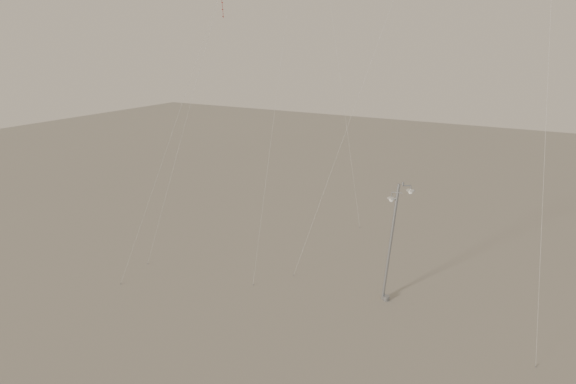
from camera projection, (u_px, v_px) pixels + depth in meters
The scene contains 4 objects.
ground at pixel (258, 332), 25.88m from camera, with size 160.00×160.00×0.00m, color gray.
street_lamp at pixel (392, 239), 27.75m from camera, with size 1.52×0.91×8.08m.
kite_3 at pixel (197, 60), 28.57m from camera, with size 5.48×6.41×19.38m.
kite_4 at pixel (551, 4), 20.60m from camera, with size 3.09×3.68×23.81m.
Camera 1 is at (12.20, -18.46, 15.77)m, focal length 28.00 mm.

